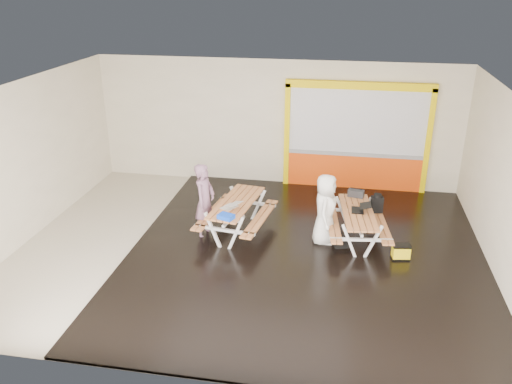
% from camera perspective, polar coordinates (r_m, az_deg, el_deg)
% --- Properties ---
extents(room, '(10.02, 8.02, 3.52)m').
position_cam_1_polar(room, '(10.64, -0.85, 1.86)').
color(room, beige).
rests_on(room, ground).
extents(deck, '(7.50, 7.98, 0.05)m').
position_cam_1_polar(deck, '(11.24, 5.51, -6.79)').
color(deck, black).
rests_on(deck, room).
extents(kiosk, '(3.88, 0.16, 3.00)m').
position_cam_1_polar(kiosk, '(14.29, 10.94, 5.71)').
color(kiosk, '#EF4A0C').
rests_on(kiosk, room).
extents(picnic_table_left, '(1.66, 2.22, 0.82)m').
position_cam_1_polar(picnic_table_left, '(11.78, -2.15, -1.93)').
color(picnic_table_left, '#B57241').
rests_on(picnic_table_left, deck).
extents(picnic_table_right, '(1.53, 2.06, 0.77)m').
position_cam_1_polar(picnic_table_right, '(11.65, 11.09, -2.88)').
color(picnic_table_right, '#B57241').
rests_on(picnic_table_right, deck).
extents(person_left, '(0.52, 0.70, 1.76)m').
position_cam_1_polar(person_left, '(11.67, -5.66, -1.03)').
color(person_left, slate).
rests_on(person_left, deck).
extents(person_right, '(0.57, 0.83, 1.63)m').
position_cam_1_polar(person_right, '(11.43, 7.63, -1.95)').
color(person_right, white).
rests_on(person_right, deck).
extents(laptop_left, '(0.52, 0.51, 0.17)m').
position_cam_1_polar(laptop_left, '(11.37, -2.76, -1.54)').
color(laptop_left, silver).
rests_on(laptop_left, picnic_table_left).
extents(laptop_right, '(0.42, 0.37, 0.17)m').
position_cam_1_polar(laptop_right, '(11.57, 11.42, -1.79)').
color(laptop_right, black).
rests_on(laptop_right, picnic_table_right).
extents(blue_pouch, '(0.38, 0.33, 0.10)m').
position_cam_1_polar(blue_pouch, '(10.90, -3.32, -2.72)').
color(blue_pouch, blue).
rests_on(blue_pouch, picnic_table_left).
extents(toolbox, '(0.39, 0.26, 0.21)m').
position_cam_1_polar(toolbox, '(12.28, 10.95, -0.13)').
color(toolbox, black).
rests_on(toolbox, picnic_table_right).
extents(backpack, '(0.30, 0.22, 0.45)m').
position_cam_1_polar(backpack, '(12.22, 13.16, -1.22)').
color(backpack, black).
rests_on(backpack, picnic_table_right).
extents(dark_case, '(0.44, 0.38, 0.14)m').
position_cam_1_polar(dark_case, '(11.58, 9.47, -5.54)').
color(dark_case, black).
rests_on(dark_case, deck).
extents(fluke_bag, '(0.41, 0.30, 0.32)m').
position_cam_1_polar(fluke_bag, '(11.31, 15.65, -6.38)').
color(fluke_bag, black).
rests_on(fluke_bag, deck).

